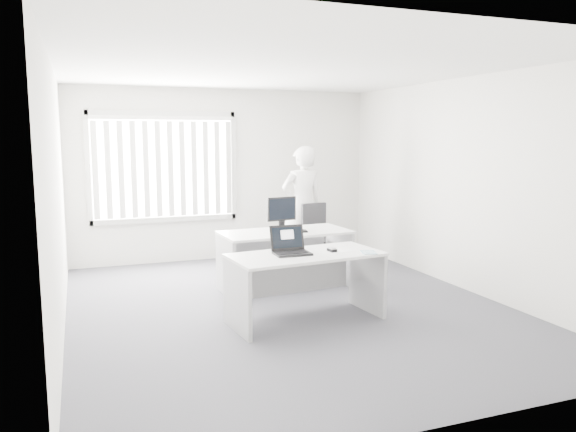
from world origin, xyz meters
name	(u,v)px	position (x,y,z in m)	size (l,w,h in m)	color
ground	(288,307)	(0.00, 0.00, 0.00)	(6.00, 6.00, 0.00)	#4E4E55
wall_back	(225,175)	(0.00, 3.00, 1.40)	(5.00, 0.02, 2.80)	silver
wall_front	(447,232)	(0.00, -3.00, 1.40)	(5.00, 0.02, 2.80)	silver
wall_left	(57,200)	(-2.50, 0.00, 1.40)	(0.02, 6.00, 2.80)	silver
wall_right	(466,185)	(2.50, 0.00, 1.40)	(0.02, 6.00, 2.80)	silver
ceiling	(289,68)	(0.00, 0.00, 2.80)	(5.00, 6.00, 0.02)	white
window	(164,167)	(-1.00, 2.96, 1.55)	(2.32, 0.06, 1.76)	#BBBBB7
blinds	(165,169)	(-1.00, 2.90, 1.52)	(2.20, 0.10, 1.50)	white
desk_near	(306,272)	(0.01, -0.52, 0.55)	(1.74, 0.95, 0.76)	silver
desk_far	(285,247)	(0.26, 0.83, 0.56)	(1.75, 0.89, 0.78)	silver
office_chair	(319,249)	(1.14, 1.70, 0.31)	(0.65, 0.65, 1.01)	black
person	(302,206)	(1.03, 2.11, 0.94)	(0.69, 0.45, 1.89)	white
laptop	(292,241)	(-0.15, -0.52, 0.91)	(0.39, 0.34, 0.30)	black
paper_sheet	(339,251)	(0.41, -0.52, 0.76)	(0.31, 0.22, 0.00)	silver
mouse	(332,249)	(0.32, -0.52, 0.79)	(0.07, 0.12, 0.05)	silver
booklet	(369,252)	(0.68, -0.72, 0.77)	(0.15, 0.21, 0.01)	white
keyboard	(290,232)	(0.30, 0.72, 0.79)	(0.44, 0.15, 0.02)	black
monitor	(282,213)	(0.30, 1.05, 1.00)	(0.43, 0.13, 0.43)	black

